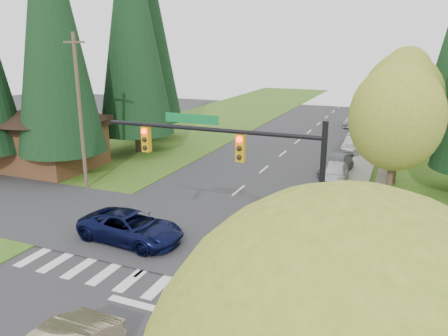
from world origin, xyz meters
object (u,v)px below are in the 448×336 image
Objects in this scene: parked_car_a at (335,173)px; parked_car_e at (355,120)px; suv_navy at (131,227)px; parked_car_c at (353,145)px; parked_car_d at (356,132)px; parked_car_b at (336,165)px.

parked_car_e is at bearing 87.79° from parked_car_a.
suv_navy is 1.23× the size of parked_car_a.
parked_car_a is 10.01m from parked_car_c.
suv_navy is 1.42× the size of parked_car_d.
parked_car_d is (-0.46, 6.45, -0.01)m from parked_car_c.
suv_navy reaches higher than parked_car_b.
suv_navy is 1.01× the size of parked_car_e.
parked_car_e reaches higher than parked_car_b.
parked_car_e is (6.26, 36.72, 0.02)m from suv_navy.
parked_car_b is at bearing -88.78° from parked_car_d.
parked_car_a is 1.09× the size of parked_car_c.
parked_car_d is at bearing -8.70° from suv_navy.
parked_car_a is 1.15× the size of parked_car_d.
parked_car_a is 0.82× the size of parked_car_e.
parked_car_d is at bearing 96.38° from parked_car_b.
parked_car_b is 0.88× the size of parked_car_e.
parked_car_e is at bearing 98.74° from parked_car_b.
suv_navy is 37.25m from parked_car_e.
parked_car_c is 1.05× the size of parked_car_d.
parked_car_c is at bearing 93.38° from parked_car_b.
parked_car_e is (-1.40, 13.45, 0.11)m from parked_car_c.
suv_navy is 1.15× the size of parked_car_b.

